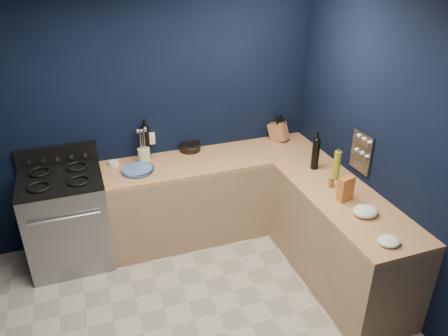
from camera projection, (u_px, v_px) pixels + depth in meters
name	position (u px, v px, depth m)	size (l,w,h in m)	color
ceiling	(190.00, 2.00, 2.39)	(3.50, 3.50, 0.02)	silver
wall_back	(148.00, 118.00, 4.46)	(3.50, 0.02, 2.60)	black
wall_right	(407.00, 166.00, 3.51)	(0.02, 3.50, 2.60)	black
cab_back	(215.00, 196.00, 4.77)	(2.30, 0.63, 0.86)	#9D7D5D
top_back	(215.00, 159.00, 4.56)	(2.30, 0.63, 0.04)	#95633C
cab_right	(339.00, 241.00, 4.06)	(0.63, 1.67, 0.86)	#9D7D5D
top_right	(346.00, 200.00, 3.85)	(0.63, 1.67, 0.04)	#95633C
gas_range	(68.00, 221.00, 4.29)	(0.76, 0.66, 0.92)	gray
oven_door	(69.00, 241.00, 4.03)	(0.59, 0.02, 0.42)	black
cooktop	(59.00, 179.00, 4.07)	(0.76, 0.66, 0.03)	black
backguard	(57.00, 156.00, 4.27)	(0.76, 0.06, 0.20)	black
spice_panel	(362.00, 152.00, 4.02)	(0.02, 0.28, 0.38)	gray
wall_outlet	(151.00, 139.00, 4.55)	(0.09, 0.02, 0.13)	white
plate_stack	(137.00, 170.00, 4.27)	(0.30, 0.30, 0.04)	#33509A
ramekin	(114.00, 163.00, 4.40)	(0.10, 0.10, 0.04)	white
utensil_crock	(144.00, 156.00, 4.42)	(0.12, 0.12, 0.15)	beige
wine_bottle_back	(146.00, 142.00, 4.49)	(0.08, 0.08, 0.33)	black
lemon_basket	(190.00, 147.00, 4.69)	(0.22, 0.22, 0.08)	black
knife_block	(278.00, 132.00, 4.91)	(0.11, 0.19, 0.21)	#95623B
wine_bottle_right	(315.00, 154.00, 4.27)	(0.08, 0.08, 0.31)	black
oil_bottle	(337.00, 165.00, 4.09)	(0.07, 0.07, 0.28)	olive
spice_jar_near	(330.00, 183.00, 3.99)	(0.04, 0.04, 0.09)	olive
spice_jar_far	(332.00, 182.00, 4.02)	(0.04, 0.04, 0.08)	olive
crouton_bag	(346.00, 189.00, 3.76)	(0.15, 0.07, 0.22)	#A22927
towel_front	(365.00, 211.00, 3.58)	(0.21, 0.18, 0.07)	white
towel_end	(389.00, 241.00, 3.25)	(0.17, 0.16, 0.05)	white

